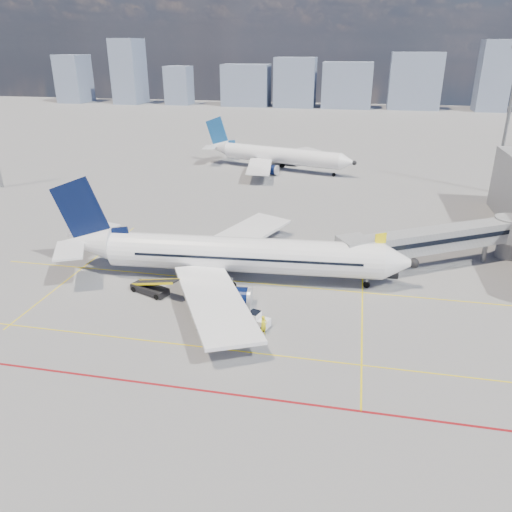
# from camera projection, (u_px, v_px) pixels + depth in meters

# --- Properties ---
(ground) EXTENTS (420.00, 420.00, 0.00)m
(ground) POSITION_uv_depth(u_px,v_px,m) (222.00, 315.00, 50.80)
(ground) COLOR gray
(ground) RESTS_ON ground
(apron_markings) EXTENTS (90.00, 35.12, 0.01)m
(apron_markings) POSITION_uv_depth(u_px,v_px,m) (206.00, 335.00, 47.37)
(apron_markings) COLOR yellow
(apron_markings) RESTS_ON ground
(jet_bridge) EXTENTS (23.55, 15.78, 6.30)m
(jet_bridge) POSITION_uv_depth(u_px,v_px,m) (445.00, 239.00, 60.33)
(jet_bridge) COLOR #999CA1
(jet_bridge) RESTS_ON ground
(floodlight_mast_ne) EXTENTS (3.20, 0.61, 25.45)m
(floodlight_mast_ne) POSITION_uv_depth(u_px,v_px,m) (508.00, 118.00, 88.26)
(floodlight_mast_ne) COLOR gray
(floodlight_mast_ne) RESTS_ON ground
(distant_skyline) EXTENTS (248.88, 15.79, 30.87)m
(distant_skyline) POSITION_uv_depth(u_px,v_px,m) (323.00, 80.00, 218.83)
(distant_skyline) COLOR gray
(distant_skyline) RESTS_ON ground
(main_aircraft) EXTENTS (41.82, 36.40, 12.20)m
(main_aircraft) POSITION_uv_depth(u_px,v_px,m) (229.00, 255.00, 57.20)
(main_aircraft) COLOR white
(main_aircraft) RESTS_ON ground
(second_aircraft) EXTENTS (35.43, 30.32, 10.71)m
(second_aircraft) POSITION_uv_depth(u_px,v_px,m) (275.00, 155.00, 109.50)
(second_aircraft) COLOR white
(second_aircraft) RESTS_ON ground
(baggage_tug) EXTENTS (2.51, 1.94, 1.56)m
(baggage_tug) POSITION_uv_depth(u_px,v_px,m) (257.00, 320.00, 48.44)
(baggage_tug) COLOR white
(baggage_tug) RESTS_ON ground
(cargo_dolly) EXTENTS (3.72, 2.11, 1.93)m
(cargo_dolly) POSITION_uv_depth(u_px,v_px,m) (215.00, 319.00, 48.02)
(cargo_dolly) COLOR black
(cargo_dolly) RESTS_ON ground
(belt_loader) EXTENTS (6.43, 3.64, 2.62)m
(belt_loader) POSITION_uv_depth(u_px,v_px,m) (151.00, 288.00, 54.98)
(belt_loader) COLOR black
(belt_loader) RESTS_ON ground
(ramp_worker) EXTENTS (0.82, 0.87, 2.00)m
(ramp_worker) POSITION_uv_depth(u_px,v_px,m) (264.00, 325.00, 46.98)
(ramp_worker) COLOR yellow
(ramp_worker) RESTS_ON ground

